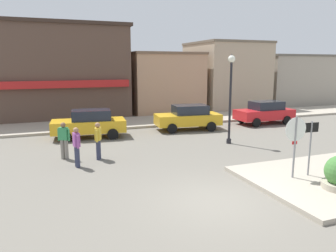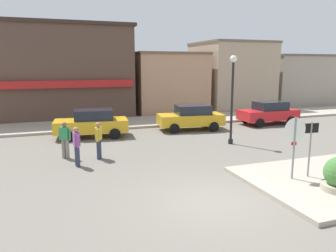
{
  "view_description": "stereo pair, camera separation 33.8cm",
  "coord_description": "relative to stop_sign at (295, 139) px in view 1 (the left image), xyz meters",
  "views": [
    {
      "loc": [
        -4.67,
        -8.06,
        4.03
      ],
      "look_at": [
        0.16,
        4.5,
        1.5
      ],
      "focal_mm": 35.0,
      "sensor_mm": 36.0,
      "label": 1
    },
    {
      "loc": [
        -4.35,
        -8.18,
        4.03
      ],
      "look_at": [
        0.16,
        4.5,
        1.5
      ],
      "focal_mm": 35.0,
      "sensor_mm": 36.0,
      "label": 2
    }
  ],
  "objects": [
    {
      "name": "parked_car_second",
      "position": [
        0.44,
        9.74,
        -0.71
      ],
      "size": [
        4.17,
        2.22,
        1.56
      ],
      "color": "gold",
      "rests_on": "ground"
    },
    {
      "name": "stop_sign",
      "position": [
        0.0,
        0.0,
        0.0
      ],
      "size": [
        0.82,
        0.09,
        2.3
      ],
      "color": "gray",
      "rests_on": "ground"
    },
    {
      "name": "parked_car_nearest",
      "position": [
        -5.64,
        9.7,
        -0.71
      ],
      "size": [
        4.16,
        2.19,
        1.56
      ],
      "color": "gold",
      "rests_on": "ground"
    },
    {
      "name": "pedestrian_crossing_near",
      "position": [
        -6.84,
        4.4,
        -0.65
      ],
      "size": [
        0.27,
        0.56,
        1.61
      ],
      "color": "#2D334C",
      "rests_on": "ground"
    },
    {
      "name": "kerb_far",
      "position": [
        -3.31,
        13.21,
        -1.44
      ],
      "size": [
        80.0,
        4.0,
        0.15
      ],
      "primitive_type": "cube",
      "color": "#A89E8C",
      "rests_on": "ground"
    },
    {
      "name": "parked_car_third",
      "position": [
        6.25,
        9.81,
        -0.71
      ],
      "size": [
        4.01,
        1.9,
        1.56
      ],
      "color": "red",
      "rests_on": "ground"
    },
    {
      "name": "one_way_sign",
      "position": [
        0.68,
        -0.01,
        -0.19
      ],
      "size": [
        0.6,
        0.07,
        2.1
      ],
      "color": "gray",
      "rests_on": "ground"
    },
    {
      "name": "building_storefront_left_near",
      "position": [
        1.78,
        18.96,
        1.0
      ],
      "size": [
        6.06,
        7.1,
        5.03
      ],
      "color": "tan",
      "rests_on": "ground"
    },
    {
      "name": "building_storefront_right_near",
      "position": [
        15.96,
        19.04,
        0.99
      ],
      "size": [
        7.78,
        6.34,
        5.0
      ],
      "color": "#9E9384",
      "rests_on": "ground"
    },
    {
      "name": "ground_plane",
      "position": [
        -3.31,
        -0.57,
        -1.52
      ],
      "size": [
        160.0,
        160.0,
        0.0
      ],
      "primitive_type": "plane",
      "color": "#6B665B"
    },
    {
      "name": "building_storefront_left_mid",
      "position": [
        8.25,
        18.47,
        1.52
      ],
      "size": [
        6.2,
        6.51,
        6.06
      ],
      "color": "tan",
      "rests_on": "ground"
    },
    {
      "name": "building_corner_shop",
      "position": [
        -7.35,
        20.12,
        2.0
      ],
      "size": [
        11.61,
        10.34,
        7.02
      ],
      "color": "brown",
      "rests_on": "ground"
    },
    {
      "name": "lamp_post",
      "position": [
        0.91,
        5.69,
        1.44
      ],
      "size": [
        0.36,
        0.36,
        4.54
      ],
      "color": "black",
      "rests_on": "ground"
    },
    {
      "name": "pedestrian_crossing_far",
      "position": [
        -7.24,
        5.77,
        -0.65
      ],
      "size": [
        0.52,
        0.37,
        1.61
      ],
      "color": "gray",
      "rests_on": "ground"
    },
    {
      "name": "pedestrian_kerb_side",
      "position": [
        -5.87,
        5.19,
        -0.65
      ],
      "size": [
        0.34,
        0.54,
        1.61
      ],
      "color": "#2D334C",
      "rests_on": "ground"
    }
  ]
}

